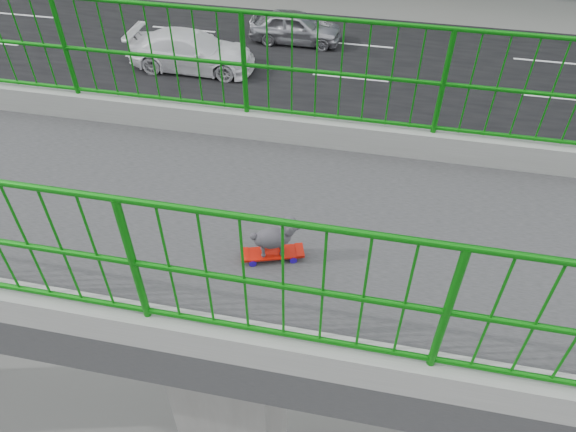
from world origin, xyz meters
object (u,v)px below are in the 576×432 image
(car_3, at_px, (192,51))
(car_4, at_px, (296,27))
(skateboard, at_px, (272,254))
(poodle, at_px, (274,236))

(car_3, height_order, car_4, car_3)
(skateboard, bearing_deg, poodle, 90.00)
(poodle, height_order, car_3, poodle)
(skateboard, bearing_deg, car_3, -174.25)
(skateboard, relative_size, car_3, 0.11)
(poodle, xyz_separation_m, car_4, (-19.20, -3.46, -6.59))
(car_3, bearing_deg, poodle, -156.22)
(skateboard, xyz_separation_m, car_4, (-19.21, -3.44, -6.38))
(poodle, xyz_separation_m, car_3, (-16.00, -7.05, -6.54))
(poodle, relative_size, car_4, 0.10)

